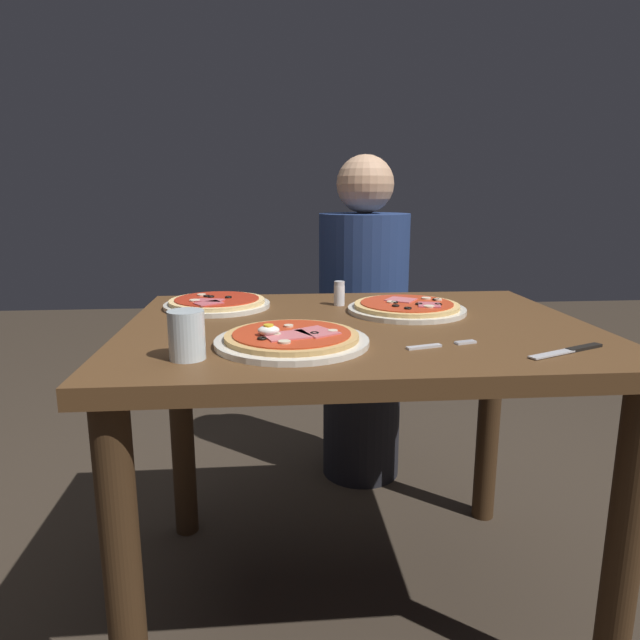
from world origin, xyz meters
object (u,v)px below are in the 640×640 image
object	(u,v)px
pizza_foreground	(292,339)
salt_shaker	(339,293)
pizza_across_left	(407,307)
pizza_across_right	(217,303)
fork	(436,345)
diner_person	(363,330)
dining_table	(357,373)
knife	(571,350)
water_glass_near	(187,338)

from	to	relation	value
pizza_foreground	salt_shaker	distance (m)	0.43
pizza_across_left	pizza_across_right	xyz separation A→B (m)	(-0.50, 0.10, -0.00)
fork	salt_shaker	xyz separation A→B (m)	(-0.14, 0.44, 0.03)
pizza_across_right	diner_person	size ratio (longest dim) A/B	0.24
salt_shaker	diner_person	size ratio (longest dim) A/B	0.06
pizza_foreground	salt_shaker	size ratio (longest dim) A/B	4.70
dining_table	pizza_across_right	bearing A→B (deg)	147.40
salt_shaker	knife	bearing A→B (deg)	-51.77
pizza_across_right	knife	xyz separation A→B (m)	(0.73, -0.50, -0.01)
salt_shaker	diner_person	world-z (taller)	diner_person
fork	salt_shaker	world-z (taller)	salt_shaker
pizza_across_right	knife	size ratio (longest dim) A/B	1.53
pizza_across_right	pizza_foreground	bearing A→B (deg)	-65.16
pizza_across_right	diner_person	bearing A→B (deg)	44.81
salt_shaker	fork	bearing A→B (deg)	-72.10
diner_person	water_glass_near	bearing A→B (deg)	63.14
pizza_across_right	salt_shaker	bearing A→B (deg)	0.06
pizza_across_left	fork	distance (m)	0.34
pizza_across_left	fork	world-z (taller)	pizza_across_left
knife	fork	bearing A→B (deg)	167.06
fork	knife	distance (m)	0.26
dining_table	diner_person	world-z (taller)	diner_person
pizza_across_right	water_glass_near	bearing A→B (deg)	-91.19
water_glass_near	knife	world-z (taller)	water_glass_near
knife	salt_shaker	bearing A→B (deg)	128.23
water_glass_near	diner_person	distance (m)	1.10
pizza_foreground	knife	distance (m)	0.55
water_glass_near	knife	distance (m)	0.74
dining_table	pizza_foreground	distance (m)	0.28
pizza_foreground	pizza_across_left	size ratio (longest dim) A/B	1.03
dining_table	water_glass_near	world-z (taller)	water_glass_near
dining_table	pizza_across_left	distance (m)	0.23
pizza_foreground	pizza_across_right	size ratio (longest dim) A/B	1.11
pizza_across_left	diner_person	xyz separation A→B (m)	(-0.02, 0.58, -0.20)
diner_person	knife	bearing A→B (deg)	104.40
salt_shaker	diner_person	bearing A→B (deg)	72.99
water_glass_near	salt_shaker	bearing A→B (deg)	54.97
pizza_across_right	fork	world-z (taller)	pizza_across_right
fork	knife	size ratio (longest dim) A/B	0.84
dining_table	pizza_across_left	size ratio (longest dim) A/B	3.57
pizza_foreground	pizza_across_right	bearing A→B (deg)	114.84
water_glass_near	salt_shaker	size ratio (longest dim) A/B	1.37
water_glass_near	salt_shaker	world-z (taller)	water_glass_near
pizza_across_right	diner_person	distance (m)	0.70
pizza_foreground	salt_shaker	bearing A→B (deg)	70.12
fork	diner_person	bearing A→B (deg)	89.91
pizza_foreground	pizza_across_right	xyz separation A→B (m)	(-0.19, 0.40, -0.00)
dining_table	water_glass_near	bearing A→B (deg)	-143.73
pizza_across_left	salt_shaker	size ratio (longest dim) A/B	4.54
fork	pizza_across_right	bearing A→B (deg)	136.99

